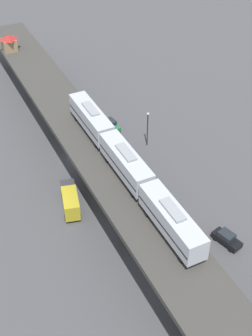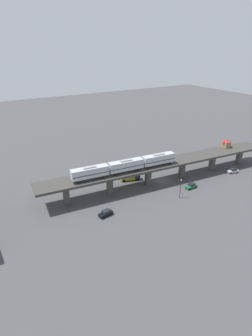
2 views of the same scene
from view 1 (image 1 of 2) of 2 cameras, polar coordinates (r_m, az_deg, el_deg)
name	(u,v)px [view 1 (image 1 of 2)]	position (r m, az deg, el deg)	size (l,w,h in m)	color
ground_plane	(79,159)	(82.94, -5.75, 1.09)	(400.00, 400.00, 0.00)	#424244
elevated_viaduct	(76,128)	(79.23, -6.10, 4.91)	(17.35, 92.38, 7.65)	#393733
subway_train	(126,162)	(65.39, 0.00, 0.71)	(6.44, 37.30, 4.45)	#ADB2BA
signal_hut	(9,42)	(104.53, -14.07, 14.62)	(3.52, 3.52, 3.40)	#8C7251
street_car_black	(227,238)	(68.94, 12.18, -8.38)	(2.49, 4.63, 1.89)	black
street_car_green	(111,125)	(89.74, -1.89, 5.31)	(2.07, 4.46, 1.89)	#1E6638
street_car_silver	(56,76)	(107.53, -8.56, 11.00)	(2.85, 4.71, 1.89)	#B7BABF
delivery_truck	(70,200)	(72.43, -6.83, -3.86)	(4.54, 7.54, 3.20)	#333338
street_lamp	(148,126)	(83.63, 2.65, 5.10)	(0.44, 0.44, 6.94)	black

